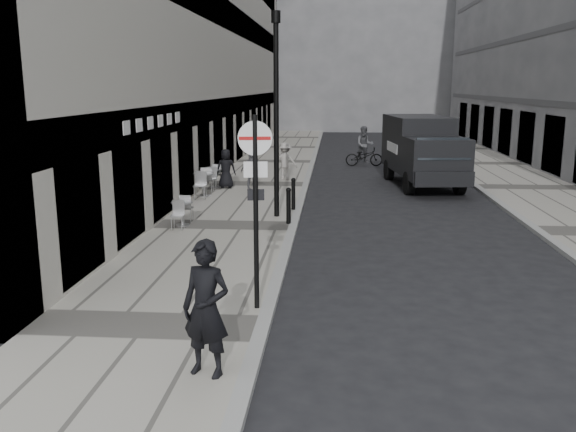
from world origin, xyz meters
name	(u,v)px	position (x,y,z in m)	size (l,w,h in m)	color
ground	(236,420)	(0.00, 0.00, 0.00)	(120.00, 120.00, 0.00)	black
sidewalk	(258,185)	(-2.00, 18.00, 0.06)	(4.00, 60.00, 0.12)	gray
far_sidewalk	(528,188)	(9.00, 18.00, 0.06)	(4.00, 60.00, 0.12)	gray
building_far	(340,14)	(1.50, 56.00, 11.00)	(24.00, 16.00, 22.00)	gray
walking_man	(206,309)	(-0.56, 0.99, 1.10)	(0.71, 0.47, 1.96)	black
sign_post	(256,187)	(-0.20, 3.65, 2.38)	(0.60, 0.14, 3.52)	black
lamppost	(276,105)	(-0.60, 11.66, 3.54)	(0.28, 0.28, 6.15)	black
bollard_near	(293,195)	(-0.15, 12.74, 0.61)	(0.13, 0.13, 0.98)	black
bollard_far	(288,207)	(-0.15, 10.65, 0.62)	(0.13, 0.13, 1.01)	black
panel_van	(422,147)	(4.78, 18.70, 1.61)	(2.94, 6.28, 2.85)	black
cyclist	(364,151)	(2.71, 24.88, 0.80)	(1.95, 0.78, 2.06)	black
pedestrian_a	(252,172)	(-1.97, 16.06, 0.89)	(0.91, 0.38, 1.55)	#58585D
pedestrian_b	(285,161)	(-0.95, 19.18, 0.92)	(1.04, 0.59, 1.60)	#A19B95
pedestrian_c	(226,169)	(-3.10, 16.79, 0.90)	(0.76, 0.49, 1.55)	black
cafe_table_near	(182,212)	(-3.22, 10.17, 0.53)	(0.64, 1.43, 0.82)	#B3B3B5
cafe_table_mid	(215,176)	(-3.60, 16.96, 0.56)	(0.68, 1.53, 0.87)	#B5B5B7
cafe_table_far	(204,183)	(-3.60, 14.93, 0.62)	(0.77, 1.75, 0.99)	#B9B9BC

